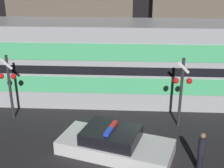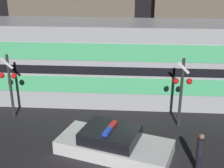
{
  "view_description": "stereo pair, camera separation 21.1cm",
  "coord_description": "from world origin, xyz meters",
  "px_view_note": "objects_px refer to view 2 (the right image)",
  "views": [
    {
      "loc": [
        1.36,
        -7.93,
        7.27
      ],
      "look_at": [
        0.62,
        5.49,
        1.95
      ],
      "focal_mm": 50.0,
      "sensor_mm": 36.0,
      "label": 1
    },
    {
      "loc": [
        1.58,
        -7.92,
        7.27
      ],
      "look_at": [
        0.62,
        5.49,
        1.95
      ],
      "focal_mm": 50.0,
      "sensor_mm": 36.0,
      "label": 2
    }
  ],
  "objects_px": {
    "crossing_signal_near": "(182,88)",
    "police_car": "(113,143)",
    "train": "(110,62)",
    "pedestrian": "(200,152)"
  },
  "relations": [
    {
      "from": "police_car",
      "to": "pedestrian",
      "type": "distance_m",
      "value": 3.38
    },
    {
      "from": "crossing_signal_near",
      "to": "police_car",
      "type": "bearing_deg",
      "value": -141.57
    },
    {
      "from": "pedestrian",
      "to": "train",
      "type": "bearing_deg",
      "value": 120.79
    },
    {
      "from": "police_car",
      "to": "crossing_signal_near",
      "type": "xyz_separation_m",
      "value": [
        2.91,
        2.31,
        1.54
      ]
    },
    {
      "from": "police_car",
      "to": "pedestrian",
      "type": "relative_size",
      "value": 3.12
    },
    {
      "from": "train",
      "to": "pedestrian",
      "type": "bearing_deg",
      "value": -59.21
    },
    {
      "from": "police_car",
      "to": "pedestrian",
      "type": "bearing_deg",
      "value": 0.04
    },
    {
      "from": "train",
      "to": "pedestrian",
      "type": "height_order",
      "value": "train"
    },
    {
      "from": "train",
      "to": "pedestrian",
      "type": "distance_m",
      "value": 7.42
    },
    {
      "from": "train",
      "to": "crossing_signal_near",
      "type": "bearing_deg",
      "value": -40.77
    }
  ]
}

